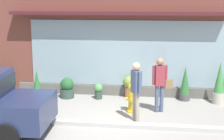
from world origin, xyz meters
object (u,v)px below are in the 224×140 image
(potted_plant_near_hydrant, at_px, (129,85))
(potted_plant_by_entrance, at_px, (185,84))
(pedestrian_with_handbag, at_px, (160,81))
(potted_plant_window_center, at_px, (98,91))
(fire_hydrant, at_px, (132,98))
(potted_plant_window_right, at_px, (67,88))
(pedestrian_passerby, at_px, (136,87))
(potted_plant_trailing_edge, at_px, (219,84))
(potted_plant_low_front, at_px, (37,84))

(potted_plant_near_hydrant, relative_size, potted_plant_by_entrance, 0.64)
(pedestrian_with_handbag, relative_size, potted_plant_window_center, 3.15)
(fire_hydrant, relative_size, potted_plant_window_right, 1.27)
(potted_plant_window_center, bearing_deg, potted_plant_near_hydrant, 18.19)
(pedestrian_passerby, distance_m, potted_plant_trailing_edge, 3.36)
(potted_plant_low_front, relative_size, potted_plant_trailing_edge, 0.66)
(pedestrian_passerby, xyz_separation_m, potted_plant_near_hydrant, (-0.42, 2.40, -0.54))
(potted_plant_window_right, relative_size, potted_plant_by_entrance, 0.60)
(fire_hydrant, relative_size, pedestrian_passerby, 0.54)
(fire_hydrant, height_order, potted_plant_low_front, potted_plant_low_front)
(pedestrian_passerby, bearing_deg, pedestrian_with_handbag, -71.10)
(potted_plant_near_hydrant, relative_size, potted_plant_window_right, 1.07)
(pedestrian_with_handbag, distance_m, pedestrian_passerby, 1.13)
(fire_hydrant, distance_m, potted_plant_window_center, 1.83)
(potted_plant_trailing_edge, bearing_deg, potted_plant_by_entrance, 167.94)
(potted_plant_near_hydrant, bearing_deg, potted_plant_window_right, -170.58)
(potted_plant_trailing_edge, height_order, potted_plant_by_entrance, potted_plant_trailing_edge)
(pedestrian_passerby, xyz_separation_m, potted_plant_low_front, (-3.71, 2.10, -0.54))
(pedestrian_with_handbag, xyz_separation_m, potted_plant_low_front, (-4.39, 1.19, -0.53))
(pedestrian_passerby, bearing_deg, potted_plant_near_hydrant, -24.26)
(potted_plant_low_front, bearing_deg, potted_plant_window_center, -1.00)
(potted_plant_near_hydrant, distance_m, potted_plant_trailing_edge, 3.09)
(pedestrian_passerby, distance_m, potted_plant_window_right, 3.35)
(fire_hydrant, bearing_deg, potted_plant_window_center, 135.17)
(fire_hydrant, bearing_deg, pedestrian_passerby, -78.00)
(pedestrian_with_handbag, bearing_deg, potted_plant_by_entrance, 43.29)
(potted_plant_window_center, bearing_deg, potted_plant_window_right, -179.10)
(potted_plant_low_front, distance_m, potted_plant_by_entrance, 5.25)
(potted_plant_near_hydrant, height_order, potted_plant_window_right, potted_plant_near_hydrant)
(fire_hydrant, height_order, potted_plant_near_hydrant, fire_hydrant)
(potted_plant_near_hydrant, bearing_deg, potted_plant_low_front, -174.75)
(pedestrian_passerby, bearing_deg, potted_plant_window_right, 17.61)
(potted_plant_low_front, bearing_deg, potted_plant_trailing_edge, -0.42)
(pedestrian_with_handbag, distance_m, potted_plant_window_center, 2.53)
(potted_plant_trailing_edge, relative_size, potted_plant_window_center, 2.67)
(fire_hydrant, height_order, pedestrian_with_handbag, pedestrian_with_handbag)
(potted_plant_by_entrance, bearing_deg, fire_hydrant, -138.38)
(fire_hydrant, relative_size, potted_plant_by_entrance, 0.77)
(fire_hydrant, bearing_deg, potted_plant_low_front, 159.54)
(potted_plant_window_right, bearing_deg, potted_plant_trailing_edge, 0.12)
(potted_plant_window_right, distance_m, potted_plant_trailing_edge, 5.23)
(pedestrian_with_handbag, bearing_deg, pedestrian_passerby, -141.99)
(pedestrian_with_handbag, distance_m, potted_plant_window_right, 3.51)
(potted_plant_low_front, relative_size, potted_plant_window_right, 1.32)
(potted_plant_near_hydrant, bearing_deg, pedestrian_with_handbag, -53.69)
(potted_plant_low_front, height_order, potted_plant_trailing_edge, potted_plant_trailing_edge)
(pedestrian_with_handbag, relative_size, potted_plant_near_hydrant, 2.21)
(pedestrian_with_handbag, distance_m, potted_plant_near_hydrant, 1.93)
(pedestrian_passerby, relative_size, potted_plant_window_right, 2.36)
(fire_hydrant, distance_m, potted_plant_low_front, 3.78)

